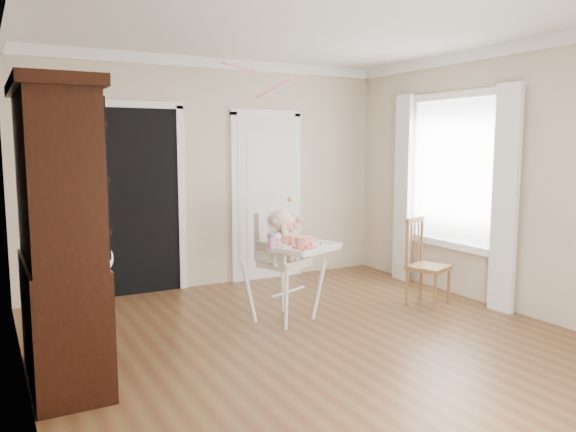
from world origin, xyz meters
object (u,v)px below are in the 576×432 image
cake (305,243)px  china_cabinet (60,235)px  high_chair (285,253)px  dining_chair (426,265)px  sippy_cup (272,241)px

cake → china_cabinet: bearing=-175.3°
cake → china_cabinet: size_ratio=0.11×
high_chair → dining_chair: (1.58, -0.23, -0.24)m
sippy_cup → high_chair: bearing=37.8°
cake → dining_chair: (1.52, 0.04, -0.37)m
sippy_cup → china_cabinet: size_ratio=0.09×
high_chair → sippy_cup: 0.33m
china_cabinet → cake: bearing=4.7°
high_chair → dining_chair: high_chair is taller
china_cabinet → sippy_cup: bearing=8.4°
high_chair → cake: 0.31m
high_chair → dining_chair: 1.62m
high_chair → china_cabinet: size_ratio=0.51×
high_chair → sippy_cup: high_chair is taller
cake → china_cabinet: china_cabinet is taller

